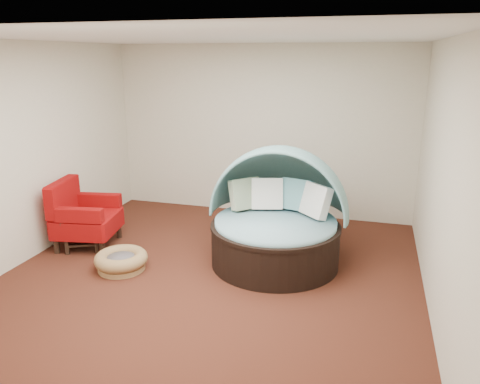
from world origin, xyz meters
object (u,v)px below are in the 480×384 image
(canopy_daybed, at_px, (277,210))
(pet_basket, at_px, (121,260))
(red_armchair, at_px, (83,216))
(side_table, at_px, (83,228))

(canopy_daybed, distance_m, pet_basket, 2.08)
(pet_basket, distance_m, red_armchair, 1.12)
(canopy_daybed, xyz_separation_m, red_armchair, (-2.74, -0.24, -0.27))
(pet_basket, bearing_deg, side_table, 151.20)
(pet_basket, height_order, red_armchair, red_armchair)
(side_table, bearing_deg, pet_basket, -28.80)
(canopy_daybed, relative_size, side_table, 2.81)
(red_armchair, bearing_deg, canopy_daybed, -5.15)
(red_armchair, height_order, side_table, red_armchair)
(red_armchair, bearing_deg, pet_basket, -42.25)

